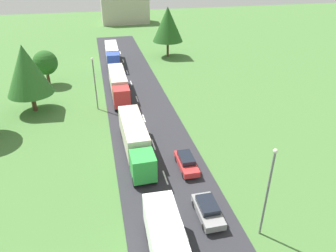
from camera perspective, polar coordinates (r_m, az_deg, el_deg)
The scene contains 12 objects.
road at distance 30.50m, azimuth 1.56°, elevation -14.70°, with size 10.00×140.00×0.06m, color #2B2B30.
truck_second at distance 36.69m, azimuth -5.91°, elevation -2.32°, with size 2.68×12.30×3.67m.
truck_third at distance 52.86m, azimuth -8.90°, elevation 7.54°, with size 2.55×12.43×3.63m.
truck_fourth at distance 69.30m, azimuth -10.02°, elevation 12.62°, with size 2.78×12.27×3.66m.
car_third at distance 29.45m, azimuth 7.19°, elevation -14.73°, with size 1.92×4.33×1.49m.
car_fourth at distance 34.95m, azimuth 3.33°, elevation -6.49°, with size 1.77×4.57×1.50m.
lamppost_second at distance 26.37m, azimuth 17.54°, elevation -10.89°, with size 0.36×0.36×8.56m.
lamppost_third at distance 47.80m, azimuth -13.04°, elevation 7.84°, with size 0.36×0.36×8.02m.
tree_birch at distance 60.54m, azimuth -21.21°, elevation 10.56°, with size 4.23×4.23×6.12m.
tree_maple at distance 72.83m, azimuth -0.05°, elevation 17.85°, with size 6.70×6.70×10.84m.
tree_elm at distance 49.78m, azimuth -24.12°, elevation 9.19°, with size 6.54×6.54×9.97m.
distant_building at distance 112.68m, azimuth -7.76°, elevation 19.94°, with size 15.27×8.17×8.11m, color #B2A899.
Camera 1 is at (-5.80, 3.17, 21.04)m, focal length 33.87 mm.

